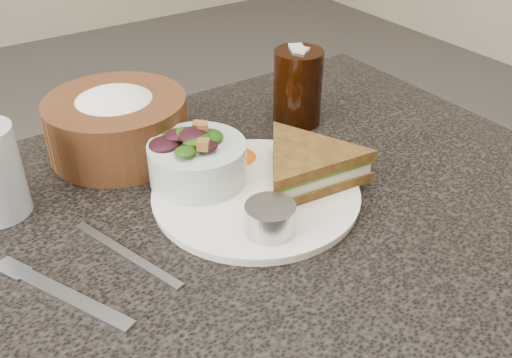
{
  "coord_description": "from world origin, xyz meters",
  "views": [
    {
      "loc": [
        -0.28,
        -0.49,
        1.18
      ],
      "look_at": [
        0.06,
        0.02,
        0.78
      ],
      "focal_mm": 40.0,
      "sensor_mm": 36.0,
      "label": 1
    }
  ],
  "objects": [
    {
      "name": "fork",
      "position": [
        -0.21,
        -0.02,
        0.75
      ],
      "size": [
        0.09,
        0.16,
        0.0
      ],
      "primitive_type": "cube",
      "rotation": [
        0.0,
        0.0,
        0.45
      ],
      "color": "#9BA0A9",
      "rests_on": "dining_table"
    },
    {
      "name": "salad_bowl",
      "position": [
        0.01,
        0.08,
        0.8
      ],
      "size": [
        0.16,
        0.16,
        0.07
      ],
      "primitive_type": null,
      "rotation": [
        0.0,
        0.0,
        0.3
      ],
      "color": "#B6C8BE",
      "rests_on": "dinner_plate"
    },
    {
      "name": "bread_basket",
      "position": [
        -0.04,
        0.23,
        0.81
      ],
      "size": [
        0.26,
        0.26,
        0.11
      ],
      "primitive_type": null,
      "rotation": [
        0.0,
        0.0,
        0.33
      ],
      "color": "brown",
      "rests_on": "dining_table"
    },
    {
      "name": "dressing_ramekin",
      "position": [
        0.03,
        -0.06,
        0.78
      ],
      "size": [
        0.07,
        0.07,
        0.04
      ],
      "primitive_type": "cylinder",
      "rotation": [
        0.0,
        0.0,
        0.14
      ],
      "color": "#AFAFB0",
      "rests_on": "dinner_plate"
    },
    {
      "name": "sandwich",
      "position": [
        0.13,
        0.0,
        0.79
      ],
      "size": [
        0.19,
        0.19,
        0.05
      ],
      "primitive_type": null,
      "rotation": [
        0.0,
        0.0,
        -0.09
      ],
      "color": "brown",
      "rests_on": "dinner_plate"
    },
    {
      "name": "cola_glass",
      "position": [
        0.23,
        0.16,
        0.82
      ],
      "size": [
        0.1,
        0.1,
        0.13
      ],
      "primitive_type": null,
      "rotation": [
        0.0,
        0.0,
        -0.4
      ],
      "color": "black",
      "rests_on": "dining_table"
    },
    {
      "name": "knife",
      "position": [
        -0.13,
        0.01,
        0.75
      ],
      "size": [
        0.06,
        0.17,
        0.0
      ],
      "primitive_type": "cube",
      "rotation": [
        0.0,
        0.0,
        0.31
      ],
      "color": "#A2A8B1",
      "rests_on": "dining_table"
    },
    {
      "name": "orange_wedge",
      "position": [
        0.08,
        0.1,
        0.77
      ],
      "size": [
        0.08,
        0.08,
        0.03
      ],
      "primitive_type": "cone",
      "rotation": [
        0.0,
        0.0,
        0.57
      ],
      "color": "#F45C0A",
      "rests_on": "dinner_plate"
    },
    {
      "name": "dinner_plate",
      "position": [
        0.06,
        0.02,
        0.76
      ],
      "size": [
        0.27,
        0.27,
        0.01
      ],
      "primitive_type": "cylinder",
      "color": "white",
      "rests_on": "dining_table"
    }
  ]
}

